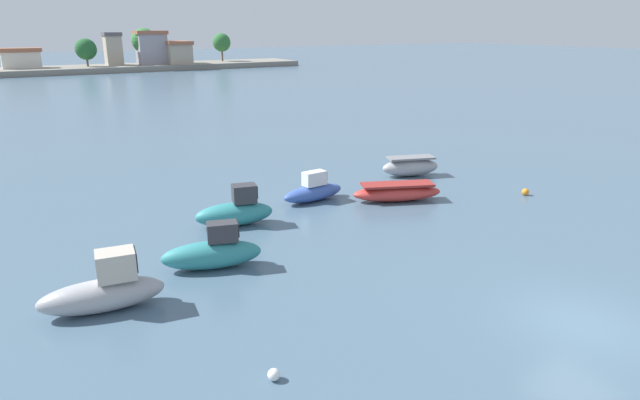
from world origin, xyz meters
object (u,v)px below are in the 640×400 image
moored_boat_1 (213,252)px  mooring_buoy_0 (274,375)px  moored_boat_2 (236,211)px  moored_boat_5 (410,167)px  mooring_buoy_1 (525,192)px  moored_boat_4 (397,192)px  moored_boat_0 (105,290)px  moored_boat_3 (313,191)px

moored_boat_1 → mooring_buoy_0: bearing=-82.4°
moored_boat_2 → moored_boat_5: bearing=24.3°
moored_boat_2 → moored_boat_5: size_ratio=1.00×
moored_boat_1 → mooring_buoy_1: (17.41, 0.12, -0.44)m
moored_boat_2 → moored_boat_5: 12.48m
moored_boat_4 → moored_boat_5: bearing=64.8°
moored_boat_0 → moored_boat_2: size_ratio=1.07×
moored_boat_0 → mooring_buoy_1: moored_boat_0 is taller
moored_boat_1 → moored_boat_5: bearing=39.6°
moored_boat_4 → mooring_buoy_0: moored_boat_4 is taller
mooring_buoy_0 → moored_boat_2: bearing=71.9°
moored_boat_2 → mooring_buoy_0: (-3.62, -11.06, -0.48)m
mooring_buoy_0 → moored_boat_1: bearing=81.2°
mooring_buoy_1 → moored_boat_2: bearing=166.0°
moored_boat_1 → mooring_buoy_0: size_ratio=11.86×
moored_boat_0 → moored_boat_1: bearing=25.0°
moored_boat_1 → moored_boat_2: (2.50, 3.83, 0.02)m
moored_boat_0 → moored_boat_1: size_ratio=1.03×
moored_boat_0 → moored_boat_2: 8.27m
moored_boat_4 → mooring_buoy_1: (6.43, -2.78, -0.26)m
moored_boat_2 → moored_boat_3: size_ratio=1.03×
moored_boat_4 → moored_boat_5: (3.75, 3.43, 0.12)m
moored_boat_3 → moored_boat_4: moored_boat_3 is taller
moored_boat_5 → mooring_buoy_1: moored_boat_5 is taller
moored_boat_3 → moored_boat_4: size_ratio=0.75×
moored_boat_1 → moored_boat_4: bearing=31.2°
moored_boat_1 → mooring_buoy_1: bearing=16.8°
moored_boat_4 → mooring_buoy_0: size_ratio=14.64×
mooring_buoy_0 → mooring_buoy_1: size_ratio=0.88×
moored_boat_1 → moored_boat_5: 16.03m
moored_boat_5 → mooring_buoy_1: size_ratio=10.00×
moored_boat_5 → moored_boat_2: bearing=-150.2°
moored_boat_5 → mooring_buoy_0: bearing=-121.2°
moored_boat_3 → mooring_buoy_0: moored_boat_3 is taller
moored_boat_0 → moored_boat_1: (4.03, 1.23, -0.06)m
moored_boat_5 → mooring_buoy_1: 6.77m
mooring_buoy_0 → moored_boat_5: bearing=40.5°
moored_boat_1 → moored_boat_2: 4.58m
moored_boat_0 → moored_boat_3: size_ratio=1.11×
moored_boat_2 → mooring_buoy_1: size_ratio=10.00×
moored_boat_4 → mooring_buoy_0: bearing=-117.7°
moored_boat_1 → mooring_buoy_1: 17.41m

